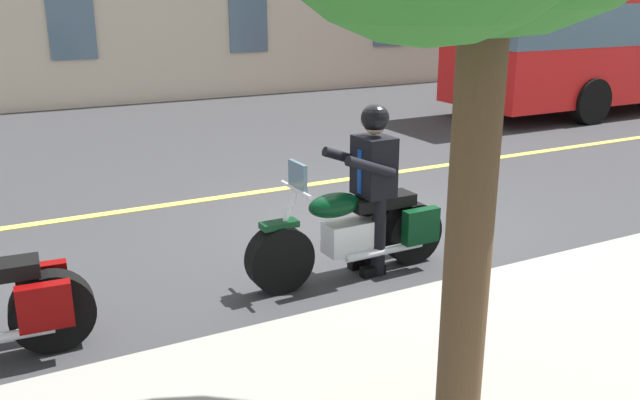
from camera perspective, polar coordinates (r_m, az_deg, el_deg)
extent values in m
plane|color=#333335|center=(8.26, 3.29, -2.40)|extent=(80.00, 80.00, 0.00)
cube|color=#E5DB4C|center=(9.94, -2.64, 1.05)|extent=(60.00, 0.16, 0.01)
cylinder|color=black|center=(6.45, -3.43, -5.03)|extent=(0.66, 0.21, 0.66)
cylinder|color=black|center=(7.20, 7.79, -2.75)|extent=(0.66, 0.21, 0.66)
cube|color=silver|center=(6.77, 2.68, -3.10)|extent=(0.56, 0.29, 0.32)
ellipsoid|color=black|center=(6.56, 1.23, -0.44)|extent=(0.56, 0.29, 0.24)
cube|color=black|center=(6.85, 5.22, -0.09)|extent=(0.70, 0.29, 0.12)
cube|color=black|center=(6.96, 8.57, -2.19)|extent=(0.40, 0.13, 0.36)
cube|color=black|center=(7.29, 6.50, -1.20)|extent=(0.40, 0.13, 0.36)
cylinder|color=silver|center=(6.36, -3.31, -2.75)|extent=(0.35, 0.06, 0.76)
cylinder|color=silver|center=(6.30, -2.06, 0.91)|extent=(0.05, 0.60, 0.04)
cube|color=black|center=(6.33, -3.49, -2.10)|extent=(0.36, 0.17, 0.06)
cylinder|color=silver|center=(6.86, 5.51, -4.33)|extent=(0.90, 0.10, 0.08)
cube|color=slate|center=(6.28, -1.91, 1.98)|extent=(0.05, 0.32, 0.28)
cylinder|color=black|center=(6.80, 5.01, -3.05)|extent=(0.14, 0.14, 0.84)
cube|color=black|center=(6.91, 4.52, -6.01)|extent=(0.26, 0.11, 0.10)
cylinder|color=black|center=(6.99, 3.93, -2.45)|extent=(0.14, 0.14, 0.84)
cube|color=black|center=(7.10, 3.45, -5.35)|extent=(0.26, 0.11, 0.10)
cube|color=black|center=(6.69, 4.60, 2.89)|extent=(0.33, 0.41, 0.60)
cube|color=navy|center=(6.62, 3.43, 2.40)|extent=(0.03, 0.07, 0.44)
cylinder|color=black|center=(6.40, 4.34, 2.80)|extent=(0.55, 0.11, 0.28)
cylinder|color=black|center=(6.77, 2.31, 3.62)|extent=(0.55, 0.11, 0.28)
sphere|color=tan|center=(6.60, 4.69, 6.51)|extent=(0.22, 0.22, 0.22)
sphere|color=black|center=(6.59, 4.70, 6.94)|extent=(0.28, 0.28, 0.28)
cylinder|color=black|center=(5.85, -21.77, -8.76)|extent=(0.67, 0.25, 0.66)
cube|color=#720505|center=(5.58, -22.34, -8.37)|extent=(0.41, 0.15, 0.36)
cube|color=#720505|center=(5.99, -22.51, -6.65)|extent=(0.41, 0.15, 0.36)
cylinder|color=black|center=(17.55, 16.06, 9.13)|extent=(1.00, 0.30, 1.00)
cylinder|color=black|center=(15.91, 22.01, 7.78)|extent=(1.00, 0.30, 1.00)
cylinder|color=#4C3823|center=(4.00, 12.64, -1.93)|extent=(0.28, 0.28, 2.67)
cube|color=slate|center=(23.99, 15.45, 14.79)|extent=(1.10, 0.06, 1.60)
cube|color=slate|center=(21.15, 5.93, 15.05)|extent=(1.10, 0.06, 1.60)
cube|color=slate|center=(19.00, -6.11, 14.81)|extent=(1.10, 0.06, 1.60)
cube|color=slate|center=(17.81, -20.37, 13.71)|extent=(1.10, 0.06, 1.60)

